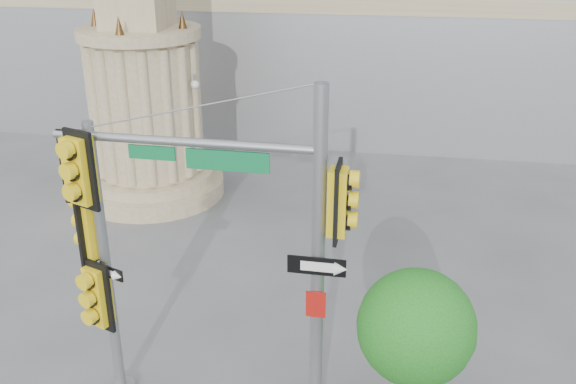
# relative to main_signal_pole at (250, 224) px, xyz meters

# --- Properties ---
(monument) EXTENTS (4.40, 4.40, 16.60)m
(monument) POSITION_rel_main_signal_pole_xyz_m (-5.18, 8.84, 1.87)
(monument) COLOR tan
(monument) RESTS_ON ground
(main_signal_pole) EXTENTS (4.57, 0.55, 5.88)m
(main_signal_pole) POSITION_rel_main_signal_pole_xyz_m (0.00, 0.00, 0.00)
(main_signal_pole) COLOR slate
(main_signal_pole) RESTS_ON ground
(secondary_signal_pole) EXTENTS (0.87, 0.84, 5.11)m
(secondary_signal_pole) POSITION_rel_main_signal_pole_xyz_m (-2.61, 0.01, -0.64)
(secondary_signal_pole) COLOR slate
(secondary_signal_pole) RESTS_ON ground
(street_tree) EXTENTS (1.91, 1.87, 2.98)m
(street_tree) POSITION_rel_main_signal_pole_xyz_m (2.67, 0.03, -1.68)
(street_tree) COLOR tan
(street_tree) RESTS_ON ground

